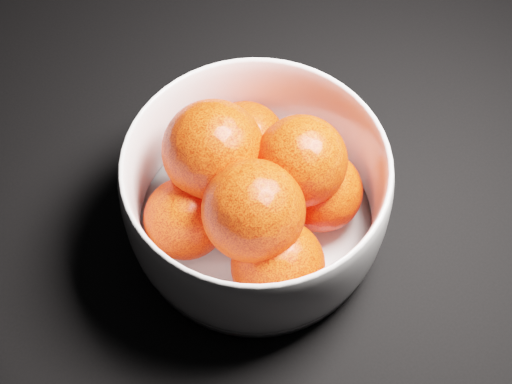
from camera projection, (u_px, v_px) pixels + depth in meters
ground at (204, 5)px, 0.73m from camera, size 3.00×3.00×0.00m
bowl at (256, 195)px, 0.56m from camera, size 0.21×0.21×0.10m
orange_pile at (255, 189)px, 0.54m from camera, size 0.17×0.18×0.11m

